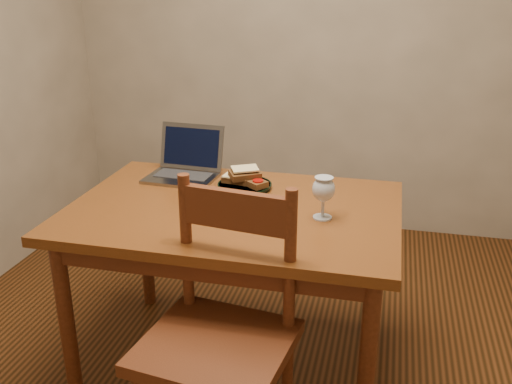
% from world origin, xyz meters
% --- Properties ---
extents(floor, '(3.20, 3.20, 0.02)m').
position_xyz_m(floor, '(0.00, 0.00, -0.01)').
color(floor, black).
rests_on(floor, ground).
extents(back_wall, '(3.20, 0.02, 2.60)m').
position_xyz_m(back_wall, '(0.00, 1.61, 1.30)').
color(back_wall, gray).
rests_on(back_wall, floor).
extents(table, '(1.30, 0.90, 0.74)m').
position_xyz_m(table, '(-0.09, -0.02, 0.65)').
color(table, '#4D2B0C').
rests_on(table, floor).
extents(chair, '(0.52, 0.50, 0.50)m').
position_xyz_m(chair, '(-0.00, -0.54, 0.54)').
color(chair, '#441F0E').
rests_on(chair, floor).
extents(plate, '(0.23, 0.23, 0.02)m').
position_xyz_m(plate, '(-0.10, 0.20, 0.75)').
color(plate, black).
rests_on(plate, table).
extents(sandwich_cheese, '(0.13, 0.09, 0.04)m').
position_xyz_m(sandwich_cheese, '(-0.14, 0.21, 0.78)').
color(sandwich_cheese, '#381E0C').
rests_on(sandwich_cheese, plate).
extents(sandwich_tomato, '(0.13, 0.13, 0.04)m').
position_xyz_m(sandwich_tomato, '(-0.06, 0.18, 0.78)').
color(sandwich_tomato, '#381E0C').
rests_on(sandwich_tomato, plate).
extents(sandwich_top, '(0.15, 0.14, 0.04)m').
position_xyz_m(sandwich_top, '(-0.10, 0.20, 0.81)').
color(sandwich_top, '#381E0C').
rests_on(sandwich_top, plate).
extents(milk_glass, '(0.09, 0.09, 0.17)m').
position_xyz_m(milk_glass, '(0.26, -0.05, 0.82)').
color(milk_glass, white).
rests_on(milk_glass, table).
extents(laptop, '(0.32, 0.30, 0.22)m').
position_xyz_m(laptop, '(-0.41, 0.30, 0.80)').
color(laptop, slate).
rests_on(laptop, table).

